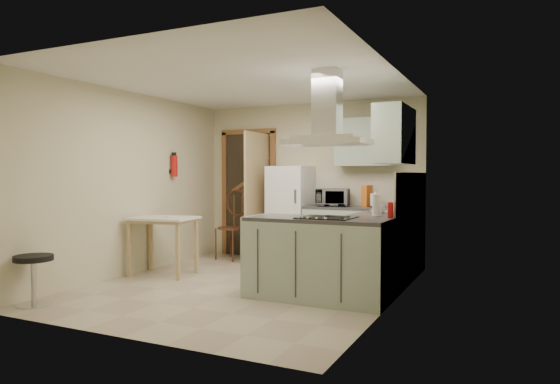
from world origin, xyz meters
The scene contains 28 objects.
floor centered at (0.00, 0.00, 0.00)m, with size 4.20×4.20×0.00m, color tan.
ceiling centered at (0.00, 0.00, 2.50)m, with size 4.20×4.20×0.00m, color silver.
back_wall centered at (0.00, 2.10, 1.25)m, with size 3.60×3.60×0.00m, color beige.
left_wall centered at (-1.80, 0.00, 1.25)m, with size 4.20×4.20×0.00m, color beige.
right_wall centered at (1.80, 0.00, 1.25)m, with size 4.20×4.20×0.00m, color beige.
doorway centered at (-1.10, 2.07, 1.05)m, with size 1.10×0.12×2.10m, color brown.
fridge centered at (-0.20, 1.80, 0.75)m, with size 0.60×0.60×1.50m, color white.
counter_back centered at (0.66, 1.80, 0.45)m, with size 1.08×0.60×0.90m, color #9EB2A0.
counter_right centered at (1.50, 1.12, 0.45)m, with size 0.60×1.95×0.90m, color #9EB2A0.
splashback centered at (0.96, 2.09, 1.15)m, with size 1.68×0.02×0.50m, color beige.
wall_cabinet_back centered at (0.95, 1.93, 1.85)m, with size 0.85×0.35×0.70m, color #9EB2A0.
wall_cabinet_right centered at (1.62, 0.85, 1.85)m, with size 0.35×0.90×0.70m, color #9EB2A0.
peninsula centered at (1.02, -0.18, 0.45)m, with size 1.55×0.65×0.90m, color #9EB2A0.
hob centered at (1.12, -0.18, 0.91)m, with size 0.58×0.50×0.01m, color black.
extractor_hood centered at (1.12, -0.18, 1.72)m, with size 0.90×0.55×0.10m, color silver.
sink centered at (1.50, 0.95, 0.91)m, with size 0.45×0.40×0.01m, color silver.
fire_extinguisher centered at (-1.74, 0.90, 1.50)m, with size 0.10×0.10×0.32m, color #B2140F.
drop_leaf_table centered at (-1.36, 0.15, 0.40)m, with size 0.85×0.63×0.79m, color tan.
bentwood_chair centered at (-1.16, 1.62, 0.51)m, with size 0.45×0.45×1.02m, color #442316.
stool centered at (-1.58, -1.70, 0.27)m, with size 0.40×0.40×0.53m, color black.
microwave centered at (0.50, 1.78, 1.03)m, with size 0.47×0.32×0.26m, color black.
kettle centered at (1.14, 1.83, 1.01)m, with size 0.15×0.15×0.22m, color white.
cereal_box centered at (0.97, 1.98, 1.06)m, with size 0.08×0.21×0.32m, color orange.
soap_bottle centered at (1.55, 1.32, 1.00)m, with size 0.09×0.10×0.21m, color silver.
paper_towel centered at (1.56, 0.27, 1.03)m, with size 0.10×0.10×0.26m, color white.
cup centered at (1.48, 0.69, 0.95)m, with size 0.13×0.13×0.10m, color white.
red_bottle centered at (1.75, 0.12, 0.99)m, with size 0.06×0.06×0.17m, color red.
book centered at (-1.27, 0.11, 0.84)m, with size 0.14×0.19×0.09m, color brown.
Camera 1 is at (2.99, -5.27, 1.37)m, focal length 32.00 mm.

